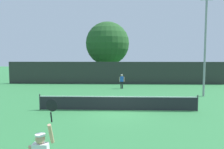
{
  "coord_description": "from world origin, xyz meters",
  "views": [
    {
      "loc": [
        0.1,
        -14.46,
        3.62
      ],
      "look_at": [
        -0.55,
        5.07,
        1.97
      ],
      "focal_mm": 35.51,
      "sensor_mm": 36.0,
      "label": 1
    }
  ],
  "objects_px": {
    "large_tree": "(107,44)",
    "parked_car_mid": "(100,74)",
    "tennis_ball": "(108,101)",
    "player_receiving": "(122,80)",
    "light_pole": "(205,41)",
    "parked_car_near": "(65,74)"
  },
  "relations": [
    {
      "from": "tennis_ball",
      "to": "parked_car_mid",
      "type": "height_order",
      "value": "parked_car_mid"
    },
    {
      "from": "light_pole",
      "to": "parked_car_mid",
      "type": "distance_m",
      "value": 18.91
    },
    {
      "from": "tennis_ball",
      "to": "large_tree",
      "type": "height_order",
      "value": "large_tree"
    },
    {
      "from": "player_receiving",
      "to": "light_pole",
      "type": "xyz_separation_m",
      "value": [
        7.31,
        -4.4,
        4.01
      ]
    },
    {
      "from": "player_receiving",
      "to": "large_tree",
      "type": "xyz_separation_m",
      "value": [
        -2.12,
        10.04,
        4.55
      ]
    },
    {
      "from": "tennis_ball",
      "to": "large_tree",
      "type": "relative_size",
      "value": 0.01
    },
    {
      "from": "light_pole",
      "to": "large_tree",
      "type": "relative_size",
      "value": 0.99
    },
    {
      "from": "light_pole",
      "to": "parked_car_near",
      "type": "bearing_deg",
      "value": 138.66
    },
    {
      "from": "large_tree",
      "to": "parked_car_mid",
      "type": "xyz_separation_m",
      "value": [
        -1.23,
        0.61,
        -4.73
      ]
    },
    {
      "from": "parked_car_mid",
      "to": "player_receiving",
      "type": "bearing_deg",
      "value": -64.74
    },
    {
      "from": "player_receiving",
      "to": "large_tree",
      "type": "height_order",
      "value": "large_tree"
    },
    {
      "from": "tennis_ball",
      "to": "parked_car_near",
      "type": "xyz_separation_m",
      "value": [
        -7.49,
        16.78,
        0.74
      ]
    },
    {
      "from": "parked_car_mid",
      "to": "parked_car_near",
      "type": "bearing_deg",
      "value": -161.87
    },
    {
      "from": "large_tree",
      "to": "tennis_ball",
      "type": "bearing_deg",
      "value": -86.9
    },
    {
      "from": "tennis_ball",
      "to": "light_pole",
      "type": "relative_size",
      "value": 0.01
    },
    {
      "from": "large_tree",
      "to": "light_pole",
      "type": "bearing_deg",
      "value": -56.85
    },
    {
      "from": "light_pole",
      "to": "parked_car_near",
      "type": "relative_size",
      "value": 2.03
    },
    {
      "from": "tennis_ball",
      "to": "large_tree",
      "type": "bearing_deg",
      "value": 93.1
    },
    {
      "from": "player_receiving",
      "to": "parked_car_near",
      "type": "distance_m",
      "value": 13.0
    },
    {
      "from": "parked_car_mid",
      "to": "light_pole",
      "type": "bearing_deg",
      "value": -46.88
    },
    {
      "from": "large_tree",
      "to": "parked_car_mid",
      "type": "distance_m",
      "value": 4.93
    },
    {
      "from": "player_receiving",
      "to": "tennis_ball",
      "type": "bearing_deg",
      "value": 80.51
    }
  ]
}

